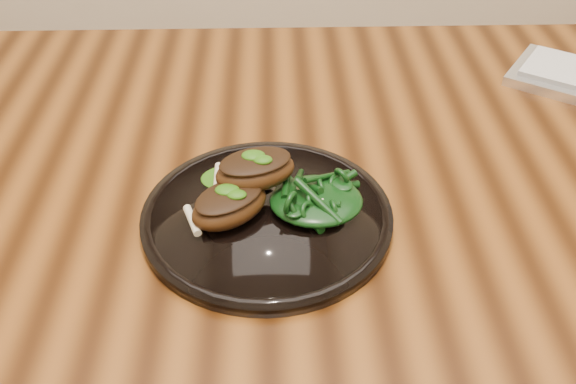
# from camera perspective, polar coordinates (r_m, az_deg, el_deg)

# --- Properties ---
(desk) EXTENTS (1.60, 0.80, 0.75)m
(desk) POSITION_cam_1_polar(r_m,az_deg,el_deg) (0.90, 5.47, -0.94)
(desk) COLOR black
(desk) RESTS_ON ground
(plate) EXTENTS (0.28, 0.28, 0.02)m
(plate) POSITION_cam_1_polar(r_m,az_deg,el_deg) (0.73, -1.88, -2.18)
(plate) COLOR black
(plate) RESTS_ON desk
(lamb_chop_front) EXTENTS (0.11, 0.11, 0.04)m
(lamb_chop_front) POSITION_cam_1_polar(r_m,az_deg,el_deg) (0.71, -5.27, -1.07)
(lamb_chop_front) COLOR #3C200B
(lamb_chop_front) RESTS_ON plate
(lamb_chop_back) EXTENTS (0.11, 0.09, 0.04)m
(lamb_chop_back) POSITION_cam_1_polar(r_m,az_deg,el_deg) (0.72, -2.97, 2.02)
(lamb_chop_back) COLOR #3C200B
(lamb_chop_back) RESTS_ON plate
(herb_smear) EXTENTS (0.09, 0.06, 0.01)m
(herb_smear) POSITION_cam_1_polar(r_m,az_deg,el_deg) (0.77, -4.54, 1.26)
(herb_smear) COLOR #184A08
(herb_smear) RESTS_ON plate
(greens_heap) EXTENTS (0.11, 0.10, 0.04)m
(greens_heap) POSITION_cam_1_polar(r_m,az_deg,el_deg) (0.72, 2.54, -0.32)
(greens_heap) COLOR black
(greens_heap) RESTS_ON plate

